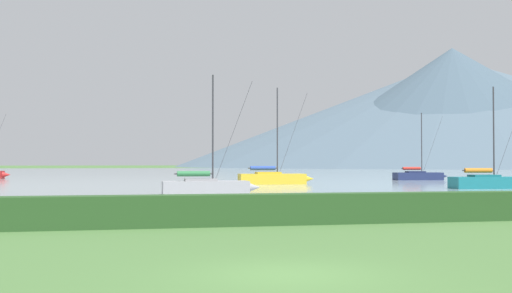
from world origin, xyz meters
name	(u,v)px	position (x,y,z in m)	size (l,w,h in m)	color
ground_plane	(289,275)	(0.00, 0.00, 0.00)	(1000.00, 1000.00, 0.00)	#477038
harbor_water	(131,173)	(0.00, 137.00, 0.00)	(320.00, 246.00, 0.00)	#8C9EA3
hedge_line	(213,210)	(0.00, 11.00, 0.60)	(80.00, 1.20, 1.21)	#284C23
sailboat_slip_3	(419,175)	(37.41, 68.43, 0.63)	(7.70, 2.68, 9.30)	navy
sailboat_slip_4	(489,181)	(30.54, 40.49, 0.66)	(8.14, 2.95, 9.55)	#19707A
sailboat_slip_5	(207,186)	(3.18, 35.10, 0.62)	(7.54, 2.36, 9.14)	#9E9EA3
sailboat_slip_7	(273,178)	(13.65, 56.36, 0.71)	(8.60, 2.82, 10.84)	gold
distant_hill_west_ridge	(453,107)	(165.68, 286.04, 30.61)	(185.41, 185.41, 61.23)	#425666
distant_hill_central_peak	(456,113)	(188.98, 322.85, 30.93)	(323.68, 323.68, 61.87)	#4C6070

